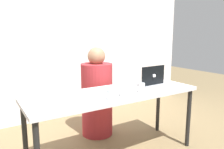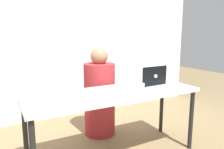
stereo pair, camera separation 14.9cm
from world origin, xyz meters
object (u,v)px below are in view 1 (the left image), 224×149
at_px(water_glass_right, 142,89).
at_px(person_at_center, 97,97).
at_px(laptop_front_right, 155,83).
at_px(laptop_back_right, 148,81).
at_px(water_glass_left, 110,95).
at_px(water_glass_center, 123,92).

bearing_deg(water_glass_right, person_at_center, 97.84).
height_order(laptop_front_right, laptop_back_right, laptop_back_right).
bearing_deg(water_glass_left, water_glass_center, 9.76).
xyz_separation_m(laptop_back_right, water_glass_left, (-0.70, -0.26, -0.01)).
height_order(water_glass_left, water_glass_right, water_glass_right).
bearing_deg(person_at_center, laptop_back_right, 109.44).
relative_size(laptop_front_right, water_glass_right, 3.09).
relative_size(person_at_center, laptop_front_right, 3.69).
height_order(laptop_front_right, water_glass_center, laptop_front_right).
bearing_deg(water_glass_left, laptop_back_right, 20.56).
bearing_deg(laptop_front_right, water_glass_right, -165.73).
relative_size(person_at_center, water_glass_left, 12.38).
height_order(water_glass_center, water_glass_left, water_glass_left).
bearing_deg(water_glass_right, water_glass_left, -176.28).
distance_m(person_at_center, water_glass_left, 0.92).
relative_size(person_at_center, water_glass_right, 11.39).
bearing_deg(water_glass_left, person_at_center, 70.26).
height_order(laptop_front_right, water_glass_left, laptop_front_right).
height_order(person_at_center, water_glass_right, person_at_center).
xyz_separation_m(water_glass_left, water_glass_right, (0.41, 0.03, 0.00)).
bearing_deg(person_at_center, water_glass_right, 81.88).
xyz_separation_m(person_at_center, water_glass_left, (-0.30, -0.83, 0.27)).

